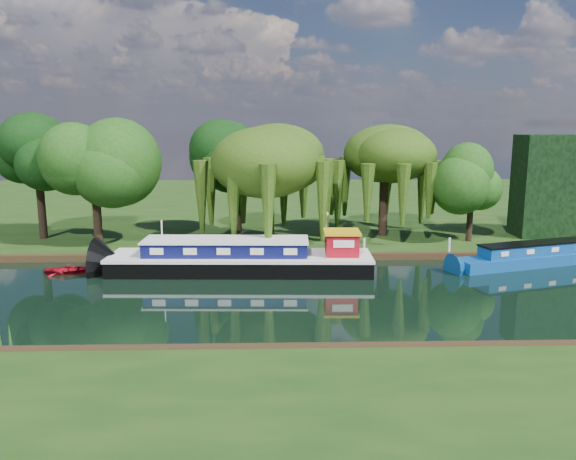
{
  "coord_description": "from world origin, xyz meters",
  "views": [
    {
      "loc": [
        -3.36,
        -29.66,
        9.31
      ],
      "look_at": [
        -2.43,
        4.53,
        2.8
      ],
      "focal_mm": 35.0,
      "sensor_mm": 36.0,
      "label": 1
    }
  ],
  "objects_px": {
    "narrowboat": "(534,256)",
    "red_dinghy": "(69,273)",
    "white_cruiser": "(506,266)",
    "dutch_barge": "(243,259)"
  },
  "relations": [
    {
      "from": "dutch_barge",
      "to": "red_dinghy",
      "type": "distance_m",
      "value": 11.07
    },
    {
      "from": "red_dinghy",
      "to": "dutch_barge",
      "type": "bearing_deg",
      "value": -95.24
    },
    {
      "from": "narrowboat",
      "to": "white_cruiser",
      "type": "height_order",
      "value": "narrowboat"
    },
    {
      "from": "narrowboat",
      "to": "red_dinghy",
      "type": "xyz_separation_m",
      "value": [
        -30.37,
        -1.18,
        -0.6
      ]
    },
    {
      "from": "dutch_barge",
      "to": "red_dinghy",
      "type": "bearing_deg",
      "value": -178.27
    },
    {
      "from": "narrowboat",
      "to": "white_cruiser",
      "type": "relative_size",
      "value": 5.54
    },
    {
      "from": "dutch_barge",
      "to": "narrowboat",
      "type": "height_order",
      "value": "dutch_barge"
    },
    {
      "from": "narrowboat",
      "to": "red_dinghy",
      "type": "distance_m",
      "value": 30.4
    },
    {
      "from": "narrowboat",
      "to": "white_cruiser",
      "type": "bearing_deg",
      "value": 168.73
    },
    {
      "from": "dutch_barge",
      "to": "narrowboat",
      "type": "xyz_separation_m",
      "value": [
        19.33,
        1.23,
        -0.27
      ]
    }
  ]
}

